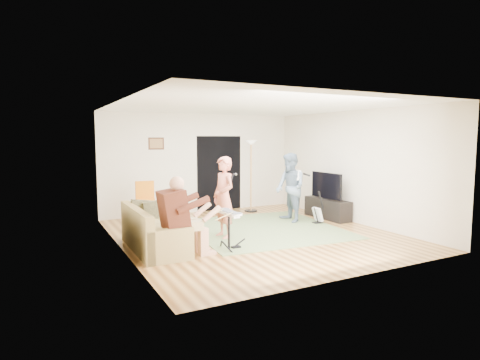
% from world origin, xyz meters
% --- Properties ---
extents(floor, '(6.00, 6.00, 0.00)m').
position_xyz_m(floor, '(0.00, 0.00, 0.00)').
color(floor, brown).
rests_on(floor, ground).
extents(walls, '(5.50, 6.00, 2.70)m').
position_xyz_m(walls, '(0.00, 0.00, 1.35)').
color(walls, beige).
rests_on(walls, floor).
extents(ceiling, '(6.00, 6.00, 0.00)m').
position_xyz_m(ceiling, '(0.00, 0.00, 2.70)').
color(ceiling, white).
rests_on(ceiling, walls).
extents(window_blinds, '(0.00, 2.05, 2.05)m').
position_xyz_m(window_blinds, '(-2.74, 0.20, 1.55)').
color(window_blinds, olive).
rests_on(window_blinds, walls).
extents(doorway, '(2.10, 0.00, 2.10)m').
position_xyz_m(doorway, '(0.55, 2.99, 1.05)').
color(doorway, black).
rests_on(doorway, walls).
extents(picture_frame, '(0.42, 0.03, 0.32)m').
position_xyz_m(picture_frame, '(-1.25, 2.99, 1.90)').
color(picture_frame, '#3F2314').
rests_on(picture_frame, walls).
extents(area_rug, '(3.49, 3.60, 0.02)m').
position_xyz_m(area_rug, '(0.44, 0.33, 0.01)').
color(area_rug, '#5D7346').
rests_on(area_rug, floor).
extents(sofa, '(0.81, 1.96, 0.79)m').
position_xyz_m(sofa, '(-2.29, -0.17, 0.26)').
color(sofa, '#9F894F').
rests_on(sofa, floor).
extents(drummer, '(0.91, 0.51, 1.40)m').
position_xyz_m(drummer, '(-1.87, -0.82, 0.54)').
color(drummer, '#4E2216').
rests_on(drummer, sofa).
extents(drum_kit, '(0.40, 0.71, 0.73)m').
position_xyz_m(drum_kit, '(-1.00, -0.82, 0.32)').
color(drum_kit, black).
rests_on(drum_kit, floor).
extents(singer, '(0.46, 0.65, 1.67)m').
position_xyz_m(singer, '(-0.70, 0.03, 0.84)').
color(singer, '#CF705A').
rests_on(singer, floor).
extents(microphone, '(0.06, 0.06, 0.24)m').
position_xyz_m(microphone, '(-0.50, 0.03, 1.25)').
color(microphone, black).
rests_on(microphone, singer).
extents(guitarist, '(0.71, 0.87, 1.69)m').
position_xyz_m(guitarist, '(1.40, 0.70, 0.84)').
color(guitarist, slate).
rests_on(guitarist, floor).
extents(guitar_held, '(0.33, 0.60, 0.26)m').
position_xyz_m(guitar_held, '(1.60, 0.70, 1.15)').
color(guitar_held, white).
rests_on(guitar_held, guitarist).
extents(guitar_spare, '(0.28, 0.25, 0.78)m').
position_xyz_m(guitar_spare, '(1.88, 0.21, 0.22)').
color(guitar_spare, black).
rests_on(guitar_spare, floor).
extents(torchiere_lamp, '(0.35, 0.35, 1.98)m').
position_xyz_m(torchiere_lamp, '(1.23, 2.36, 1.36)').
color(torchiere_lamp, black).
rests_on(torchiere_lamp, floor).
extents(dining_chair, '(0.48, 0.50, 1.05)m').
position_xyz_m(dining_chair, '(-1.86, 1.78, 0.37)').
color(dining_chair, beige).
rests_on(dining_chair, floor).
extents(tv_cabinet, '(0.40, 1.40, 0.50)m').
position_xyz_m(tv_cabinet, '(2.50, 0.62, 0.25)').
color(tv_cabinet, black).
rests_on(tv_cabinet, floor).
extents(television, '(0.06, 1.09, 0.65)m').
position_xyz_m(television, '(2.45, 0.62, 0.85)').
color(television, black).
rests_on(television, tv_cabinet).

